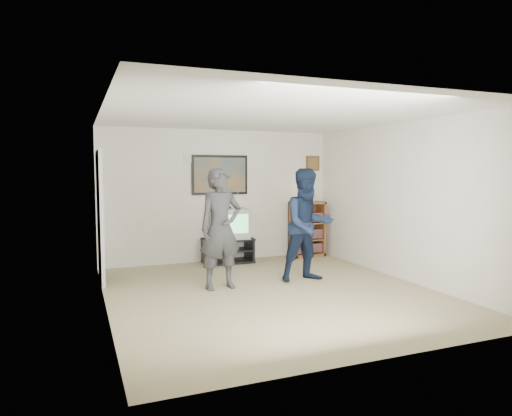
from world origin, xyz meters
TOP-DOWN VIEW (x-y plane):
  - room_shell at (0.00, 0.35)m, footprint 4.51×5.00m
  - media_stand at (0.07, 2.23)m, footprint 0.93×0.52m
  - crt_television at (0.11, 2.23)m, footprint 0.70×0.61m
  - bookshelf at (1.77, 2.28)m, footprint 0.67×0.38m
  - table_lamp at (1.69, 2.32)m, footprint 0.23×0.23m
  - person_tall at (-0.61, 0.49)m, footprint 0.69×0.50m
  - person_short at (0.81, 0.44)m, footprint 0.87×0.68m
  - controller_left at (-0.61, 0.67)m, footprint 0.04×0.12m
  - controller_right at (0.86, 0.66)m, footprint 0.04×0.11m
  - poster at (0.00, 2.48)m, footprint 1.10×0.03m
  - air_vent at (-0.55, 2.48)m, footprint 0.28×0.02m
  - small_picture at (2.00, 2.48)m, footprint 0.30×0.03m
  - doorway at (-2.23, 1.60)m, footprint 0.03×0.85m

SIDE VIEW (x-z plane):
  - media_stand at x=0.07m, z-range 0.00..0.46m
  - bookshelf at x=1.77m, z-range 0.00..1.10m
  - crt_television at x=0.11m, z-range 0.46..1.02m
  - person_short at x=0.81m, z-range 0.00..1.77m
  - person_tall at x=-0.61m, z-range 0.00..1.78m
  - doorway at x=-2.23m, z-range 0.00..2.00m
  - controller_right at x=0.86m, z-range 1.04..1.07m
  - controller_left at x=-0.61m, z-range 1.16..1.20m
  - room_shell at x=0.00m, z-range 0.00..2.50m
  - table_lamp at x=1.69m, z-range 1.10..1.47m
  - poster at x=0.00m, z-range 1.27..2.02m
  - small_picture at x=2.00m, z-range 1.73..2.03m
  - air_vent at x=-0.55m, z-range 1.88..2.02m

